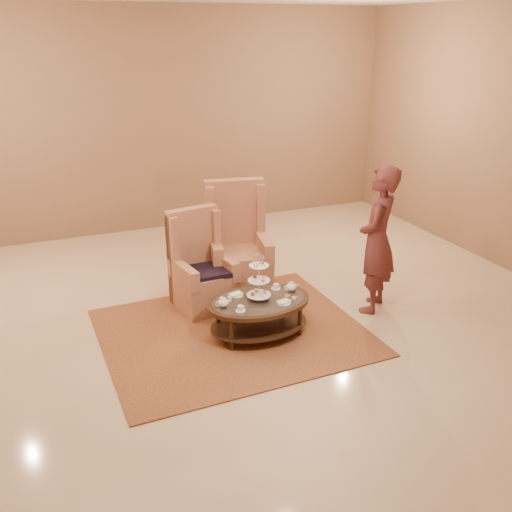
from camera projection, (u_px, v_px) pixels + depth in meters
name	position (u px, v px, depth m)	size (l,w,h in m)	color
ground	(251.00, 335.00, 6.26)	(8.00, 8.00, 0.00)	beige
ceiling	(251.00, 335.00, 6.26)	(8.00, 8.00, 0.02)	beige
wall_back	(156.00, 122.00, 9.04)	(8.00, 0.04, 3.50)	#906A4E
rug	(233.00, 332.00, 6.31)	(2.83, 2.38, 0.01)	#9A6336
tea_table	(259.00, 306.00, 6.14)	(1.16, 0.81, 0.96)	black
armchair_left	(201.00, 274.00, 6.81)	(0.73, 0.75, 1.18)	#BA7757
armchair_right	(238.00, 254.00, 7.25)	(0.88, 0.90, 1.38)	#BA7757
person	(377.00, 240.00, 6.55)	(0.74, 0.74, 1.74)	#5B2728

